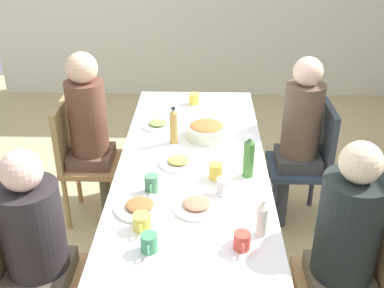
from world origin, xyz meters
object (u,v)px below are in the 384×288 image
(chair_1, at_px, (80,156))
(cup_6, at_px, (151,184))
(plate_0, at_px, (178,162))
(dining_table, at_px, (192,179))
(plate_1, at_px, (197,205))
(cup_0, at_px, (194,99))
(plate_3, at_px, (140,207))
(bottle_0, at_px, (262,219))
(chair_2, at_px, (309,158))
(cup_2, at_px, (216,171))
(person_2, at_px, (299,131))
(cup_3, at_px, (149,243))
(cup_1, at_px, (242,241))
(person_0, at_px, (37,240))
(cup_5, at_px, (142,222))
(bottle_1, at_px, (249,157))
(cup_4, at_px, (223,187))
(bottle_2, at_px, (174,126))
(plate_2, at_px, (158,124))
(person_3, at_px, (344,240))
(chair_3, at_px, (356,277))
(person_1, at_px, (90,126))
(bowl_0, at_px, (206,130))
(chair_0, at_px, (25,271))

(chair_1, height_order, cup_6, chair_1)
(plate_0, bearing_deg, dining_table, 67.22)
(plate_0, bearing_deg, plate_1, 14.80)
(plate_0, distance_m, cup_0, 0.90)
(plate_3, height_order, bottle_0, bottle_0)
(chair_2, bearing_deg, cup_2, -44.05)
(person_2, bearing_deg, cup_0, -115.71)
(cup_3, bearing_deg, chair_2, 143.24)
(chair_2, bearing_deg, cup_1, -24.04)
(person_0, height_order, plate_0, person_0)
(cup_5, bearing_deg, plate_0, 167.21)
(plate_3, distance_m, cup_5, 0.16)
(cup_2, bearing_deg, cup_0, -172.45)
(dining_table, bearing_deg, bottle_1, 75.24)
(cup_2, xyz_separation_m, cup_6, (0.14, -0.33, 0.01))
(cup_4, height_order, bottle_2, bottle_2)
(dining_table, xyz_separation_m, plate_2, (-0.54, -0.24, 0.09))
(cup_1, bearing_deg, bottle_0, 136.84)
(plate_3, relative_size, bottle_1, 1.04)
(person_3, xyz_separation_m, plate_1, (-0.19, -0.68, 0.05))
(person_2, distance_m, bottle_0, 1.25)
(plate_3, height_order, bottle_2, bottle_2)
(dining_table, xyz_separation_m, chair_1, (-0.58, -0.81, -0.18))
(person_2, height_order, cup_5, person_2)
(person_0, bearing_deg, chair_1, -175.52)
(chair_2, distance_m, cup_3, 1.65)
(chair_3, relative_size, cup_3, 8.06)
(person_1, height_order, bowl_0, person_1)
(plate_0, bearing_deg, chair_1, -127.10)
(chair_0, height_order, plate_3, chair_0)
(chair_0, xyz_separation_m, cup_1, (0.11, 1.04, 0.30))
(person_0, xyz_separation_m, bottle_0, (0.01, 1.04, 0.15))
(plate_1, relative_size, cup_3, 2.21)
(cup_4, relative_size, bottle_1, 0.44)
(person_2, height_order, plate_1, person_2)
(chair_3, xyz_separation_m, cup_3, (0.14, -0.97, 0.30))
(plate_0, distance_m, plate_3, 0.48)
(cup_1, xyz_separation_m, bottle_1, (-0.61, 0.07, 0.08))
(plate_2, bearing_deg, bottle_1, 41.84)
(plate_3, relative_size, cup_3, 2.27)
(bowl_0, bearing_deg, plate_2, -115.08)
(person_1, xyz_separation_m, person_2, (0.00, 1.43, -0.02))
(plate_2, distance_m, cup_0, 0.46)
(cup_2, height_order, cup_3, cup_2)
(person_0, height_order, bottle_0, person_0)
(chair_3, xyz_separation_m, plate_3, (-0.17, -1.05, 0.27))
(plate_3, xyz_separation_m, cup_4, (-0.14, 0.41, 0.03))
(bowl_0, xyz_separation_m, cup_5, (0.95, -0.30, -0.01))
(person_0, xyz_separation_m, cup_0, (-1.51, 0.71, 0.11))
(chair_0, height_order, chair_1, same)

